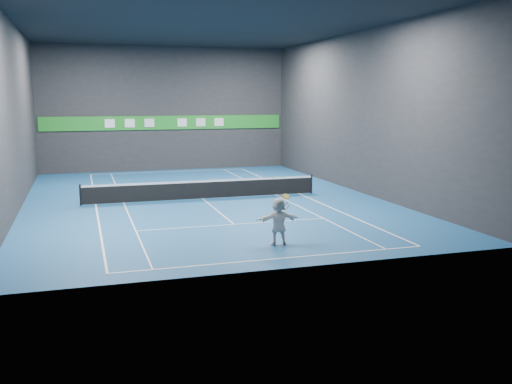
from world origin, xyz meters
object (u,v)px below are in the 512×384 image
object	(u,v)px
tennis_ball	(273,177)
tennis_net	(203,189)
player	(279,221)
tennis_racket	(286,198)

from	to	relation	value
tennis_ball	tennis_net	xyz separation A→B (m)	(-0.52, 9.99, -1.93)
player	tennis_ball	distance (m)	1.62
tennis_net	tennis_racket	world-z (taller)	tennis_racket
tennis_ball	tennis_net	distance (m)	10.19
player	tennis_net	xyz separation A→B (m)	(-0.70, 10.07, -0.32)
tennis_ball	tennis_racket	size ratio (longest dim) A/B	0.10
player	tennis_ball	bearing A→B (deg)	-23.69
player	tennis_racket	distance (m)	0.89
player	tennis_net	world-z (taller)	player
player	tennis_net	size ratio (longest dim) A/B	0.14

